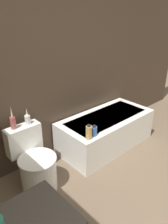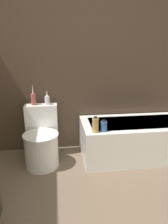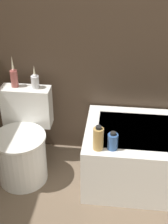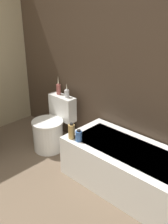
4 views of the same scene
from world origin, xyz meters
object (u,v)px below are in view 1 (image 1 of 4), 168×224
object	(u,v)px
bathtub	(106,131)
vase_gold	(13,121)
toilet	(35,165)
shampoo_bottle_tall	(89,132)
shampoo_bottle_short	(94,131)
vase_silver	(27,119)

from	to	relation	value
bathtub	vase_gold	distance (m)	1.48
toilet	shampoo_bottle_tall	xyz separation A→B (m)	(0.65, -0.22, 0.29)
toilet	shampoo_bottle_short	bearing A→B (deg)	-15.64
vase_silver	vase_gold	bearing A→B (deg)	178.24
bathtub	vase_silver	size ratio (longest dim) A/B	7.36
shampoo_bottle_tall	shampoo_bottle_short	world-z (taller)	shampoo_bottle_tall
vase_gold	vase_silver	distance (m)	0.18
bathtub	shampoo_bottle_short	world-z (taller)	shampoo_bottle_short
vase_gold	shampoo_bottle_short	size ratio (longest dim) A/B	1.89
shampoo_bottle_tall	shampoo_bottle_short	xyz separation A→B (m)	(0.10, 0.01, -0.03)
bathtub	shampoo_bottle_tall	size ratio (longest dim) A/B	7.61
bathtub	shampoo_bottle_tall	distance (m)	0.75
vase_silver	shampoo_bottle_tall	bearing A→B (deg)	-39.07
vase_silver	bathtub	bearing A→B (deg)	-8.87
vase_silver	shampoo_bottle_short	size ratio (longest dim) A/B	1.41
toilet	shampoo_bottle_short	size ratio (longest dim) A/B	5.11
bathtub	toilet	xyz separation A→B (m)	(-1.27, -0.05, 0.05)
bathtub	shampoo_bottle_tall	bearing A→B (deg)	-156.37
vase_gold	shampoo_bottle_short	xyz separation A→B (m)	(0.84, -0.45, -0.26)
shampoo_bottle_short	shampoo_bottle_tall	bearing A→B (deg)	-172.58
toilet	vase_silver	xyz separation A→B (m)	(0.09, 0.23, 0.50)
toilet	shampoo_bottle_tall	distance (m)	0.74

